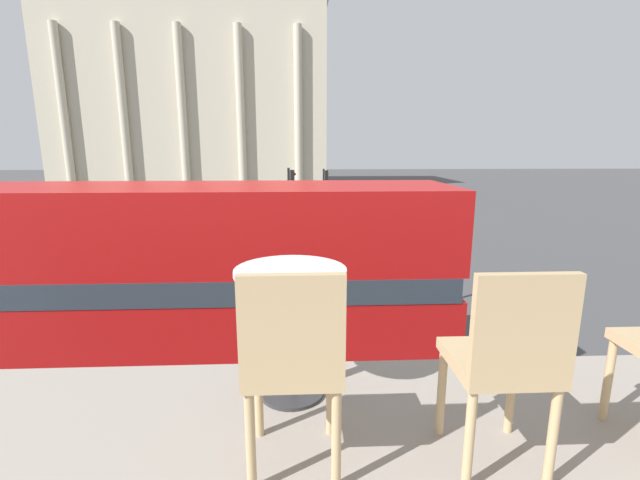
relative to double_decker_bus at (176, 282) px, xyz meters
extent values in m
cylinder|color=black|center=(3.96, 1.26, -1.87)|extent=(0.98, 0.22, 0.98)
cylinder|color=black|center=(3.96, -1.26, -1.87)|extent=(0.98, 0.22, 0.98)
cylinder|color=black|center=(-3.96, 1.26, -1.87)|extent=(0.98, 0.22, 0.98)
cube|color=#B71414|center=(0.00, 0.00, -0.96)|extent=(10.72, 2.52, 1.81)
cube|color=#2D3842|center=(0.00, 0.00, 0.17)|extent=(10.51, 2.54, 0.45)
cube|color=#B71414|center=(0.00, 0.00, 1.15)|extent=(10.72, 2.52, 1.51)
cylinder|color=#2D2D30|center=(2.41, -6.00, 1.25)|extent=(0.36, 0.36, 0.02)
cylinder|color=#2D2D30|center=(2.41, -6.00, 1.60)|extent=(0.07, 0.07, 0.68)
cylinder|color=silver|center=(2.41, -6.00, 1.95)|extent=(0.60, 0.60, 0.03)
cylinder|color=tan|center=(2.26, -6.35, 1.46)|extent=(0.04, 0.04, 0.44)
cylinder|color=tan|center=(2.60, -6.35, 1.46)|extent=(0.04, 0.04, 0.44)
cylinder|color=tan|center=(2.26, -6.69, 1.46)|extent=(0.04, 0.04, 0.44)
cylinder|color=tan|center=(2.60, -6.69, 1.46)|extent=(0.04, 0.04, 0.44)
cube|color=tan|center=(2.43, -6.52, 1.70)|extent=(0.40, 0.40, 0.05)
cube|color=tan|center=(2.43, -6.70, 1.94)|extent=(0.40, 0.04, 0.42)
cylinder|color=tan|center=(3.12, -6.38, 1.46)|extent=(0.04, 0.04, 0.44)
cylinder|color=tan|center=(3.46, -6.38, 1.46)|extent=(0.04, 0.04, 0.44)
cylinder|color=tan|center=(3.12, -6.72, 1.46)|extent=(0.04, 0.04, 0.44)
cylinder|color=tan|center=(3.46, -6.72, 1.46)|extent=(0.04, 0.04, 0.44)
cube|color=tan|center=(3.29, -6.55, 1.70)|extent=(0.40, 0.40, 0.05)
cube|color=tan|center=(3.29, -6.73, 1.94)|extent=(0.40, 0.04, 0.42)
cylinder|color=tan|center=(3.99, -6.31, 1.46)|extent=(0.04, 0.04, 0.44)
cube|color=beige|center=(-10.27, 48.61, 8.09)|extent=(31.52, 14.80, 20.90)
cube|color=#B7AD93|center=(-10.27, 48.61, 18.79)|extent=(32.12, 15.40, 0.50)
cylinder|color=beige|center=(-22.88, 40.76, 6.52)|extent=(0.90, 0.90, 17.77)
cylinder|color=beige|center=(-16.57, 40.76, 6.52)|extent=(0.90, 0.90, 17.77)
cylinder|color=beige|center=(-10.27, 40.76, 6.52)|extent=(0.90, 0.90, 17.77)
cylinder|color=beige|center=(-3.97, 40.76, 6.52)|extent=(0.90, 0.90, 17.77)
cylinder|color=beige|center=(2.34, 40.76, 6.52)|extent=(0.90, 0.90, 17.77)
cylinder|color=black|center=(6.80, 4.63, -0.45)|extent=(0.12, 0.12, 3.82)
cube|color=black|center=(6.98, 4.63, 1.01)|extent=(0.20, 0.24, 0.70)
sphere|color=green|center=(7.09, 4.63, 1.16)|extent=(0.14, 0.14, 0.14)
cylinder|color=black|center=(1.91, 12.55, -0.35)|extent=(0.12, 0.12, 4.03)
cube|color=black|center=(2.09, 12.55, 1.22)|extent=(0.20, 0.24, 0.70)
sphere|color=red|center=(2.20, 12.55, 1.37)|extent=(0.14, 0.14, 0.14)
cylinder|color=black|center=(3.92, 18.57, -0.51)|extent=(0.12, 0.12, 3.70)
cube|color=black|center=(4.10, 18.57, 0.89)|extent=(0.20, 0.24, 0.70)
sphere|color=gold|center=(4.21, 18.57, 1.04)|extent=(0.14, 0.14, 0.14)
cylinder|color=#282B33|center=(7.56, 16.34, -1.95)|extent=(0.14, 0.14, 0.82)
cylinder|color=#282B33|center=(7.74, 16.34, -1.95)|extent=(0.14, 0.14, 0.82)
cylinder|color=#284799|center=(7.65, 16.34, -1.22)|extent=(0.32, 0.32, 0.65)
sphere|color=tan|center=(7.65, 16.34, -0.79)|extent=(0.22, 0.22, 0.22)
cylinder|color=#282B33|center=(-6.73, 22.35, -1.97)|extent=(0.14, 0.14, 0.78)
cylinder|color=#282B33|center=(-6.55, 22.35, -1.97)|extent=(0.14, 0.14, 0.78)
cylinder|color=black|center=(-6.64, 22.35, -1.27)|extent=(0.32, 0.32, 0.62)
sphere|color=tan|center=(-6.64, 22.35, -0.85)|extent=(0.21, 0.21, 0.21)
camera|label=1|loc=(2.46, -8.18, 2.59)|focal=24.00mm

